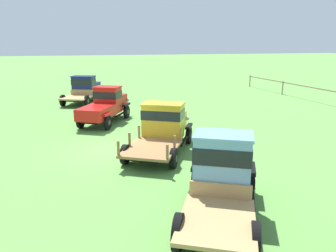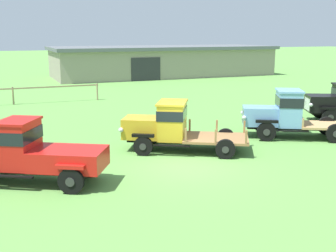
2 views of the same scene
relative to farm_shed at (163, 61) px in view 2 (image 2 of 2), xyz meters
name	(u,v)px [view 2 (image 2 of 2)]	position (x,y,z in m)	size (l,w,h in m)	color
ground_plane	(187,165)	(-12.16, -32.53, -1.73)	(240.00, 240.00, 0.00)	#5B9342
farm_shed	(163,61)	(0.00, 0.00, 0.00)	(25.68, 9.65, 3.43)	gray
vintage_truck_second_in_line	(30,152)	(-17.67, -32.32, -0.69)	(4.77, 3.58, 2.11)	black
vintage_truck_midrow_center	(170,126)	(-11.95, -30.37, -0.68)	(5.41, 4.17, 2.08)	black
vintage_truck_far_side	(284,114)	(-6.09, -30.36, -0.59)	(5.09, 3.77, 2.26)	black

